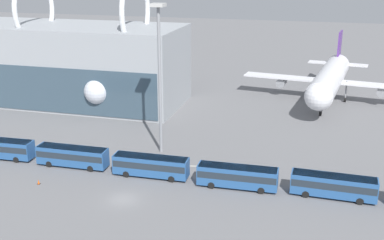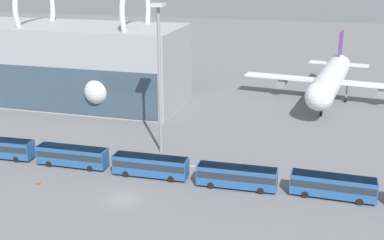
{
  "view_description": "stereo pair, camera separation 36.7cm",
  "coord_description": "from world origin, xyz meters",
  "views": [
    {
      "loc": [
        24.83,
        -55.21,
        31.34
      ],
      "look_at": [
        3.14,
        24.7,
        4.0
      ],
      "focal_mm": 45.0,
      "sensor_mm": 36.0,
      "label": 1
    },
    {
      "loc": [
        25.19,
        -55.11,
        31.34
      ],
      "look_at": [
        3.14,
        24.7,
        4.0
      ],
      "focal_mm": 45.0,
      "sensor_mm": 36.0,
      "label": 2
    }
  ],
  "objects": [
    {
      "name": "shuttle_bus_0",
      "position": [
        -25.66,
        8.38,
        1.91
      ],
      "size": [
        11.73,
        3.16,
        3.26
      ],
      "rotation": [
        0.0,
        0.0,
        0.05
      ],
      "color": "#285693",
      "rests_on": "ground_plane"
    },
    {
      "name": "shuttle_bus_4",
      "position": [
        27.95,
        8.27,
        1.91
      ],
      "size": [
        11.68,
        2.92,
        3.26
      ],
      "rotation": [
        0.0,
        0.0,
        -0.03
      ],
      "color": "#285693",
      "rests_on": "ground_plane"
    },
    {
      "name": "lane_stripe_0",
      "position": [
        6.67,
        13.65,
        0.0
      ],
      "size": [
        7.53,
        1.85,
        0.01
      ],
      "primitive_type": "cube",
      "rotation": [
        0.0,
        0.0,
        0.21
      ],
      "color": "silver",
      "rests_on": "ground_plane"
    },
    {
      "name": "ground_plane",
      "position": [
        0.0,
        0.0,
        0.0
      ],
      "size": [
        440.0,
        440.0,
        0.0
      ],
      "primitive_type": "plane",
      "color": "slate"
    },
    {
      "name": "airliner_at_gate_near",
      "position": [
        -21.47,
        48.85,
        5.59
      ],
      "size": [
        31.6,
        35.77,
        16.32
      ],
      "rotation": [
        0.0,
        0.0,
        -1.46
      ],
      "color": "silver",
      "rests_on": "ground_plane"
    },
    {
      "name": "shuttle_bus_3",
      "position": [
        14.55,
        7.78,
        1.91
      ],
      "size": [
        11.68,
        2.92,
        3.26
      ],
      "rotation": [
        0.0,
        0.0,
        0.03
      ],
      "color": "#285693",
      "rests_on": "ground_plane"
    },
    {
      "name": "traffic_cone_0",
      "position": [
        -14.04,
        1.21,
        0.35
      ],
      "size": [
        0.44,
        0.44,
        0.72
      ],
      "color": "black",
      "rests_on": "ground_plane"
    },
    {
      "name": "airliner_at_gate_far",
      "position": [
        27.24,
        58.2,
        5.6
      ],
      "size": [
        41.26,
        39.82,
        14.55
      ],
      "rotation": [
        0.0,
        0.0,
        -1.7
      ],
      "color": "white",
      "rests_on": "ground_plane"
    },
    {
      "name": "lane_stripe_2",
      "position": [
        -1.73,
        7.71,
        0.0
      ],
      "size": [
        6.26,
        0.52,
        0.01
      ],
      "primitive_type": "cube",
      "rotation": [
        0.0,
        0.0,
        -0.04
      ],
      "color": "silver",
      "rests_on": "ground_plane"
    },
    {
      "name": "shuttle_bus_2",
      "position": [
        1.14,
        8.1,
        1.91
      ],
      "size": [
        11.67,
        2.85,
        3.26
      ],
      "rotation": [
        0.0,
        0.0,
        0.02
      ],
      "color": "#285693",
      "rests_on": "ground_plane"
    },
    {
      "name": "floodlight_mast",
      "position": [
        -0.59,
        18.09,
        15.65
      ],
      "size": [
        2.14,
        2.14,
        25.12
      ],
      "color": "gray",
      "rests_on": "ground_plane"
    },
    {
      "name": "shuttle_bus_1",
      "position": [
        -12.26,
        8.41,
        1.91
      ],
      "size": [
        11.65,
        2.8,
        3.26
      ],
      "rotation": [
        0.0,
        0.0,
        0.02
      ],
      "color": "#285693",
      "rests_on": "ground_plane"
    }
  ]
}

